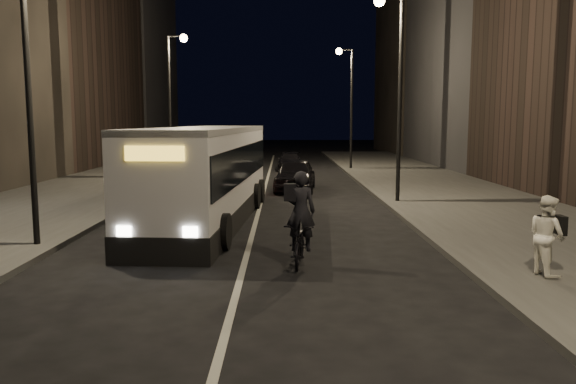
{
  "coord_description": "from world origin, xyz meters",
  "views": [
    {
      "loc": [
        0.93,
        -10.63,
        3.4
      ],
      "look_at": [
        1.06,
        4.31,
        1.5
      ],
      "focal_mm": 35.0,
      "sensor_mm": 36.0,
      "label": 1
    }
  ],
  "objects_px": {
    "streetlight_right_far": "(348,92)",
    "car_far": "(290,161)",
    "car_near": "(295,175)",
    "city_bus": "(208,171)",
    "car_mid": "(238,164)",
    "streetlight_left_far": "(174,86)",
    "pedestrian_woman": "(547,235)",
    "streetlight_right_mid": "(394,71)",
    "cyclist_on_bicycle": "(300,234)",
    "streetlight_left_near": "(36,43)"
  },
  "relations": [
    {
      "from": "car_far",
      "to": "streetlight_right_mid",
      "type": "bearing_deg",
      "value": -74.31
    },
    {
      "from": "car_near",
      "to": "car_far",
      "type": "relative_size",
      "value": 1.17
    },
    {
      "from": "streetlight_left_far",
      "to": "streetlight_left_near",
      "type": "bearing_deg",
      "value": -90.0
    },
    {
      "from": "streetlight_left_near",
      "to": "car_mid",
      "type": "distance_m",
      "value": 22.58
    },
    {
      "from": "streetlight_right_mid",
      "to": "cyclist_on_bicycle",
      "type": "height_order",
      "value": "streetlight_right_mid"
    },
    {
      "from": "streetlight_right_far",
      "to": "streetlight_left_far",
      "type": "xyz_separation_m",
      "value": [
        -10.66,
        -6.0,
        0.0
      ]
    },
    {
      "from": "pedestrian_woman",
      "to": "car_far",
      "type": "distance_m",
      "value": 28.73
    },
    {
      "from": "streetlight_left_far",
      "to": "city_bus",
      "type": "relative_size",
      "value": 0.68
    },
    {
      "from": "streetlight_left_far",
      "to": "cyclist_on_bicycle",
      "type": "height_order",
      "value": "streetlight_left_far"
    },
    {
      "from": "cyclist_on_bicycle",
      "to": "car_near",
      "type": "bearing_deg",
      "value": 95.16
    },
    {
      "from": "streetlight_right_mid",
      "to": "streetlight_right_far",
      "type": "distance_m",
      "value": 16.0
    },
    {
      "from": "streetlight_left_near",
      "to": "cyclist_on_bicycle",
      "type": "relative_size",
      "value": 3.6
    },
    {
      "from": "streetlight_left_far",
      "to": "pedestrian_woman",
      "type": "height_order",
      "value": "streetlight_left_far"
    },
    {
      "from": "streetlight_right_mid",
      "to": "streetlight_left_near",
      "type": "bearing_deg",
      "value": -143.12
    },
    {
      "from": "city_bus",
      "to": "cyclist_on_bicycle",
      "type": "bearing_deg",
      "value": -59.06
    },
    {
      "from": "streetlight_right_mid",
      "to": "car_far",
      "type": "distance_m",
      "value": 18.25
    },
    {
      "from": "car_mid",
      "to": "city_bus",
      "type": "bearing_deg",
      "value": 88.4
    },
    {
      "from": "city_bus",
      "to": "car_far",
      "type": "relative_size",
      "value": 3.03
    },
    {
      "from": "streetlight_left_near",
      "to": "streetlight_left_far",
      "type": "height_order",
      "value": "same"
    },
    {
      "from": "cyclist_on_bicycle",
      "to": "car_near",
      "type": "xyz_separation_m",
      "value": [
        0.19,
        14.35,
        0.04
      ]
    },
    {
      "from": "car_near",
      "to": "streetlight_right_mid",
      "type": "bearing_deg",
      "value": -45.83
    },
    {
      "from": "streetlight_left_near",
      "to": "city_bus",
      "type": "xyz_separation_m",
      "value": [
        3.73,
        4.15,
        -3.63
      ]
    },
    {
      "from": "cyclist_on_bicycle",
      "to": "car_far",
      "type": "relative_size",
      "value": 0.57
    },
    {
      "from": "streetlight_left_far",
      "to": "cyclist_on_bicycle",
      "type": "bearing_deg",
      "value": -71.25
    },
    {
      "from": "streetlight_right_far",
      "to": "pedestrian_woman",
      "type": "relative_size",
      "value": 4.77
    },
    {
      "from": "streetlight_left_far",
      "to": "car_near",
      "type": "bearing_deg",
      "value": -37.64
    },
    {
      "from": "city_bus",
      "to": "car_mid",
      "type": "xyz_separation_m",
      "value": [
        -0.39,
        17.68,
        -1.1
      ]
    },
    {
      "from": "cyclist_on_bicycle",
      "to": "streetlight_right_mid",
      "type": "bearing_deg",
      "value": 73.39
    },
    {
      "from": "cyclist_on_bicycle",
      "to": "car_near",
      "type": "distance_m",
      "value": 14.35
    },
    {
      "from": "car_mid",
      "to": "streetlight_left_far",
      "type": "bearing_deg",
      "value": 46.04
    },
    {
      "from": "streetlight_left_far",
      "to": "car_far",
      "type": "xyz_separation_m",
      "value": [
        6.73,
        7.17,
        -4.79
      ]
    },
    {
      "from": "streetlight_left_far",
      "to": "city_bus",
      "type": "bearing_deg",
      "value": -74.92
    },
    {
      "from": "streetlight_right_far",
      "to": "streetlight_left_far",
      "type": "height_order",
      "value": "same"
    },
    {
      "from": "car_near",
      "to": "city_bus",
      "type": "bearing_deg",
      "value": -104.81
    },
    {
      "from": "pedestrian_woman",
      "to": "car_mid",
      "type": "distance_m",
      "value": 26.34
    },
    {
      "from": "streetlight_right_far",
      "to": "car_mid",
      "type": "relative_size",
      "value": 2.11
    },
    {
      "from": "car_mid",
      "to": "car_near",
      "type": "bearing_deg",
      "value": 108.23
    },
    {
      "from": "streetlight_right_mid",
      "to": "streetlight_left_near",
      "type": "height_order",
      "value": "same"
    },
    {
      "from": "streetlight_left_far",
      "to": "car_far",
      "type": "distance_m",
      "value": 10.93
    },
    {
      "from": "cyclist_on_bicycle",
      "to": "city_bus",
      "type": "bearing_deg",
      "value": 122.81
    },
    {
      "from": "streetlight_left_far",
      "to": "cyclist_on_bicycle",
      "type": "xyz_separation_m",
      "value": [
        6.67,
        -19.64,
        -4.61
      ]
    },
    {
      "from": "streetlight_right_mid",
      "to": "cyclist_on_bicycle",
      "type": "relative_size",
      "value": 3.6
    },
    {
      "from": "city_bus",
      "to": "car_near",
      "type": "bearing_deg",
      "value": 74.0
    },
    {
      "from": "cyclist_on_bicycle",
      "to": "car_mid",
      "type": "xyz_separation_m",
      "value": [
        -3.33,
        23.47,
        -0.12
      ]
    },
    {
      "from": "car_far",
      "to": "streetlight_right_far",
      "type": "bearing_deg",
      "value": -13.71
    },
    {
      "from": "pedestrian_woman",
      "to": "car_mid",
      "type": "relative_size",
      "value": 0.44
    },
    {
      "from": "streetlight_right_far",
      "to": "car_far",
      "type": "xyz_separation_m",
      "value": [
        -3.93,
        1.17,
        -4.79
      ]
    },
    {
      "from": "car_near",
      "to": "car_mid",
      "type": "distance_m",
      "value": 9.77
    },
    {
      "from": "streetlight_right_far",
      "to": "car_far",
      "type": "height_order",
      "value": "streetlight_right_far"
    },
    {
      "from": "streetlight_left_far",
      "to": "car_near",
      "type": "relative_size",
      "value": 1.76
    }
  ]
}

